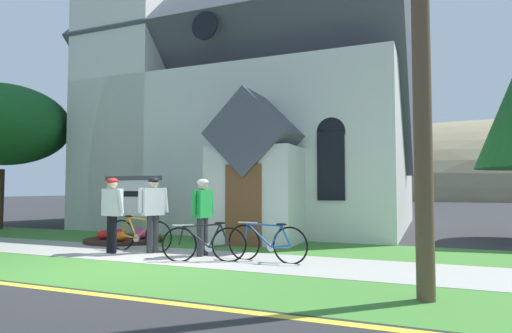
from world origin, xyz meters
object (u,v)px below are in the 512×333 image
bicycle_black (205,243)px  cyclist_in_red_jersey (153,208)px  bicycle_silver (140,235)px  cyclist_in_yellow_jersey (203,211)px  church_sign (132,198)px  cyclist_in_blue_jersey (112,209)px  bicycle_white (267,243)px  yard_deciduous_tree (2,125)px

bicycle_black → cyclist_in_red_jersey: 1.87m
bicycle_silver → cyclist_in_yellow_jersey: (1.78, -0.15, 0.61)m
church_sign → cyclist_in_yellow_jersey: 3.71m
bicycle_black → cyclist_in_blue_jersey: cyclist_in_blue_jersey is taller
cyclist_in_red_jersey → cyclist_in_yellow_jersey: (1.28, 0.04, -0.04)m
cyclist_in_red_jersey → bicycle_black: bearing=-18.6°
cyclist_in_yellow_jersey → cyclist_in_blue_jersey: 2.15m
cyclist_in_red_jersey → cyclist_in_blue_jersey: bearing=-154.7°
cyclist_in_yellow_jersey → cyclist_in_blue_jersey: bearing=-168.4°
cyclist_in_blue_jersey → cyclist_in_yellow_jersey: bearing=11.6°
church_sign → cyclist_in_blue_jersey: size_ratio=1.09×
bicycle_silver → cyclist_in_blue_jersey: size_ratio=1.05×
bicycle_white → cyclist_in_blue_jersey: (-3.66, -0.29, 0.63)m
bicycle_white → cyclist_in_red_jersey: 2.91m
bicycle_black → bicycle_silver: size_ratio=0.89×
cyclist_in_red_jersey → yard_deciduous_tree: yard_deciduous_tree is taller
bicycle_white → cyclist_in_blue_jersey: size_ratio=1.03×
church_sign → cyclist_in_red_jersey: (1.99, -1.79, -0.17)m
cyclist_in_yellow_jersey → yard_deciduous_tree: bearing=164.6°
bicycle_black → cyclist_in_yellow_jersey: 0.94m
church_sign → cyclist_in_blue_jersey: bearing=-62.1°
bicycle_black → cyclist_in_red_jersey: (-1.66, 0.56, 0.66)m
bicycle_black → bicycle_silver: 2.29m
bicycle_black → yard_deciduous_tree: size_ratio=0.30×
bicycle_silver → cyclist_in_blue_jersey: cyclist_in_blue_jersey is taller
church_sign → cyclist_in_blue_jersey: church_sign is taller
bicycle_white → bicycle_silver: bicycle_silver is taller
cyclist_in_blue_jersey → cyclist_in_red_jersey: bearing=25.3°
church_sign → cyclist_in_red_jersey: 2.68m
church_sign → bicycle_black: bearing=-32.7°
bicycle_white → bicycle_silver: size_ratio=0.99×
bicycle_silver → cyclist_in_blue_jersey: (-0.32, -0.58, 0.63)m
bicycle_black → bicycle_white: 1.26m
bicycle_silver → cyclist_in_red_jersey: size_ratio=1.03×
bicycle_white → cyclist_in_yellow_jersey: 1.68m
church_sign → bicycle_silver: bearing=-47.2°
bicycle_silver → cyclist_in_blue_jersey: 0.92m
cyclist_in_yellow_jersey → yard_deciduous_tree: (-10.07, 2.78, 2.85)m
cyclist_in_yellow_jersey → yard_deciduous_tree: yard_deciduous_tree is taller
bicycle_silver → cyclist_in_yellow_jersey: size_ratio=1.07×
church_sign → bicycle_white: bearing=-21.4°
cyclist_in_blue_jersey → church_sign: bearing=117.9°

